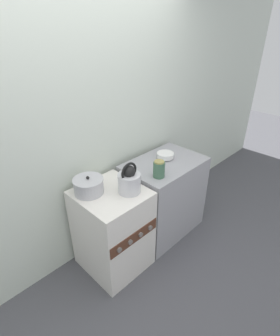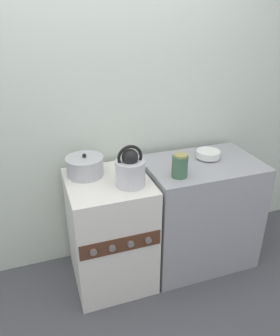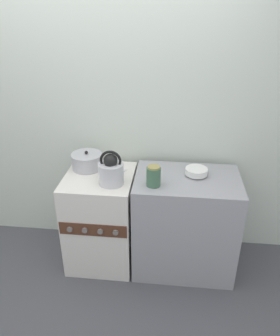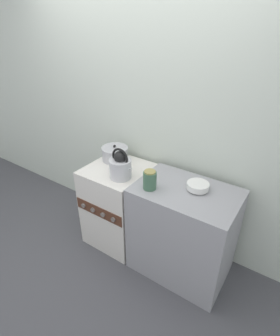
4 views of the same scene
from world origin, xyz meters
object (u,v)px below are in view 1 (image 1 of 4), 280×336
kettle (129,181)px  storage_jar (159,169)px  stove (113,230)px  enamel_bowl (165,155)px  cooking_pot (89,186)px

kettle → storage_jar: bearing=-7.7°
stove → storage_jar: 0.71m
stove → enamel_bowl: (0.78, 0.05, 0.48)m
enamel_bowl → storage_jar: 0.38m
stove → cooking_pot: cooking_pot is taller
kettle → enamel_bowl: size_ratio=1.58×
kettle → stove: bearing=140.7°
kettle → storage_jar: (0.33, -0.04, -0.00)m
enamel_bowl → storage_jar: (-0.33, -0.20, 0.04)m
cooking_pot → enamel_bowl: 0.91m
kettle → enamel_bowl: kettle is taller
stove → kettle: 0.55m
stove → kettle: kettle is taller
enamel_bowl → stove: bearing=-176.5°
stove → storage_jar: (0.45, -0.15, 0.52)m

